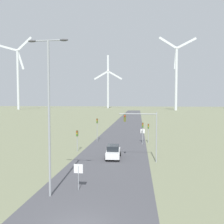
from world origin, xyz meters
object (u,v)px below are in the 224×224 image
at_px(traffic_light_post_mid_right, 148,129).
at_px(car_approaching, 113,152).
at_px(wind_turbine_center, 176,73).
at_px(stop_sign_near, 78,172).
at_px(traffic_light_post_near_left, 77,136).
at_px(traffic_light_post_near_right, 143,128).
at_px(traffic_light_mast_overhead, 144,126).
at_px(wind_turbine_far_left, 18,74).
at_px(wind_turbine_left, 108,85).
at_px(traffic_light_post_mid_left, 97,125).
at_px(stop_sign_far, 143,133).
at_px(streetlamp, 49,102).

height_order(traffic_light_post_mid_right, car_approaching, traffic_light_post_mid_right).
relative_size(traffic_light_post_mid_right, wind_turbine_center, 0.06).
bearing_deg(stop_sign_near, traffic_light_post_near_left, 106.39).
height_order(traffic_light_post_near_right, traffic_light_mast_overhead, traffic_light_mast_overhead).
xyz_separation_m(traffic_light_post_near_left, wind_turbine_far_left, (-99.03, 154.24, 29.35)).
relative_size(car_approaching, wind_turbine_left, 0.07).
relative_size(traffic_light_post_near_right, traffic_light_post_mid_right, 1.08).
height_order(traffic_light_post_near_left, car_approaching, traffic_light_post_near_left).
distance_m(traffic_light_post_near_left, wind_turbine_center, 161.61).
bearing_deg(traffic_light_mast_overhead, wind_turbine_far_left, 124.46).
height_order(traffic_light_post_mid_right, wind_turbine_center, wind_turbine_center).
xyz_separation_m(traffic_light_post_near_right, wind_turbine_far_left, (-109.19, 147.23, 28.88)).
bearing_deg(traffic_light_post_mid_left, traffic_light_mast_overhead, -57.57).
bearing_deg(wind_turbine_far_left, traffic_light_post_near_left, -57.30).
xyz_separation_m(traffic_light_post_near_left, traffic_light_post_mid_right, (11.21, 7.91, 0.26)).
distance_m(stop_sign_far, traffic_light_mast_overhead, 13.61).
xyz_separation_m(traffic_light_post_mid_right, wind_turbine_left, (-34.89, 195.89, 22.27)).
distance_m(stop_sign_far, traffic_light_post_mid_left, 8.85).
xyz_separation_m(car_approaching, wind_turbine_center, (34.28, 157.35, 29.72)).
xyz_separation_m(stop_sign_far, wind_turbine_far_left, (-109.21, 145.65, 29.97)).
distance_m(stop_sign_near, traffic_light_post_near_left, 14.93).
distance_m(traffic_light_mast_overhead, wind_turbine_center, 163.61).
xyz_separation_m(traffic_light_post_mid_left, car_approaching, (4.55, -12.22, -2.31)).
relative_size(stop_sign_far, traffic_light_post_mid_right, 0.70).
xyz_separation_m(streetlamp, wind_turbine_left, (-25.89, 219.55, 17.22)).
height_order(stop_sign_far, traffic_light_post_mid_right, traffic_light_post_mid_right).
bearing_deg(stop_sign_near, traffic_light_post_mid_left, 96.79).
height_order(stop_sign_near, traffic_light_mast_overhead, traffic_light_mast_overhead).
xyz_separation_m(streetlamp, stop_sign_far, (7.97, 24.34, -5.93)).
distance_m(traffic_light_post_mid_left, wind_turbine_center, 152.72).
bearing_deg(stop_sign_near, car_approaching, 80.62).
relative_size(traffic_light_post_near_right, wind_turbine_far_left, 0.06).
xyz_separation_m(traffic_light_post_near_right, wind_turbine_center, (30.12, 146.92, 27.76)).
height_order(traffic_light_post_near_left, traffic_light_post_mid_right, traffic_light_post_mid_right).
height_order(car_approaching, wind_turbine_left, wind_turbine_left).
relative_size(wind_turbine_far_left, wind_turbine_left, 1.15).
distance_m(streetlamp, stop_sign_far, 26.28).
distance_m(stop_sign_far, traffic_light_post_near_right, 1.92).
bearing_deg(traffic_light_post_mid_right, wind_turbine_far_left, 126.99).
xyz_separation_m(stop_sign_far, traffic_light_post_near_right, (-0.02, -1.58, 1.09)).
height_order(traffic_light_post_near_right, wind_turbine_left, wind_turbine_left).
xyz_separation_m(traffic_light_post_mid_left, traffic_light_mast_overhead, (8.59, -13.53, 1.35)).
xyz_separation_m(traffic_light_post_mid_left, wind_turbine_left, (-25.13, 195.00, 21.71)).
bearing_deg(traffic_light_post_near_right, traffic_light_post_mid_left, 168.39).
height_order(stop_sign_far, wind_turbine_left, wind_turbine_left).
bearing_deg(traffic_light_mast_overhead, traffic_light_post_near_left, 154.83).
height_order(stop_sign_near, wind_turbine_center, wind_turbine_center).
distance_m(streetlamp, wind_turbine_center, 175.40).
bearing_deg(traffic_light_post_mid_right, traffic_light_post_near_right, -139.38).
relative_size(traffic_light_mast_overhead, wind_turbine_left, 0.11).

